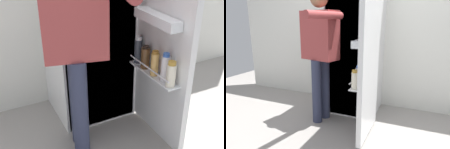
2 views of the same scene
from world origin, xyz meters
The scene contains 4 objects.
ground_plane centered at (0.00, 0.00, 0.00)m, with size 6.40×6.40×0.00m, color gray.
kitchen_wall centered at (0.00, 0.90, 1.25)m, with size 4.40×0.10×2.50m, color silver.
refrigerator centered at (0.03, 0.50, 0.86)m, with size 0.71×1.26×1.73m.
person centered at (-0.28, 0.06, 0.96)m, with size 0.54×0.79×1.60m.
Camera 2 is at (0.86, -2.08, 1.23)m, focal length 32.35 mm.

